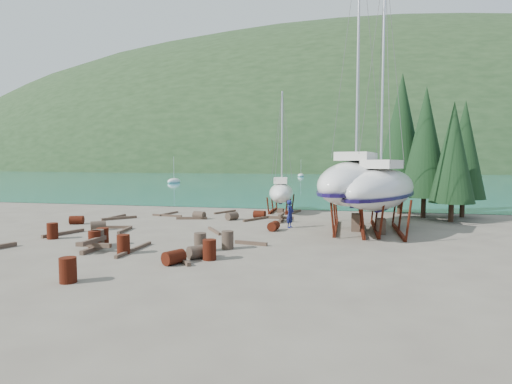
% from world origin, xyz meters
% --- Properties ---
extents(ground, '(600.00, 600.00, 0.00)m').
position_xyz_m(ground, '(0.00, 0.00, 0.00)').
color(ground, '#5D5449').
rests_on(ground, ground).
extents(bay_water, '(700.00, 700.00, 0.00)m').
position_xyz_m(bay_water, '(0.00, 315.00, 0.01)').
color(bay_water, teal).
rests_on(bay_water, ground).
extents(far_hill, '(800.00, 360.00, 110.00)m').
position_xyz_m(far_hill, '(0.00, 320.00, 0.00)').
color(far_hill, '#1D3118').
rests_on(far_hill, ground).
extents(far_house_left, '(6.60, 5.60, 5.60)m').
position_xyz_m(far_house_left, '(-60.00, 190.00, 2.92)').
color(far_house_left, beige).
rests_on(far_house_left, ground).
extents(far_house_center, '(6.60, 5.60, 5.60)m').
position_xyz_m(far_house_center, '(-20.00, 190.00, 2.92)').
color(far_house_center, beige).
rests_on(far_house_center, ground).
extents(far_house_right, '(6.60, 5.60, 5.60)m').
position_xyz_m(far_house_right, '(30.00, 190.00, 2.92)').
color(far_house_right, beige).
rests_on(far_house_right, ground).
extents(cypress_near_right, '(3.60, 3.60, 10.00)m').
position_xyz_m(cypress_near_right, '(12.50, 12.00, 5.79)').
color(cypress_near_right, black).
rests_on(cypress_near_right, ground).
extents(cypress_mid_right, '(3.06, 3.06, 8.50)m').
position_xyz_m(cypress_mid_right, '(14.00, 10.00, 4.92)').
color(cypress_mid_right, black).
rests_on(cypress_mid_right, ground).
extents(cypress_back_left, '(4.14, 4.14, 11.50)m').
position_xyz_m(cypress_back_left, '(11.00, 14.00, 6.66)').
color(cypress_back_left, black).
rests_on(cypress_back_left, ground).
extents(cypress_far_right, '(3.24, 3.24, 9.00)m').
position_xyz_m(cypress_far_right, '(15.50, 13.00, 5.21)').
color(cypress_far_right, black).
rests_on(cypress_far_right, ground).
extents(moored_boat_left, '(2.00, 5.00, 6.05)m').
position_xyz_m(moored_boat_left, '(-30.00, 60.00, 0.39)').
color(moored_boat_left, silver).
rests_on(moored_boat_left, ground).
extents(moored_boat_mid, '(2.00, 5.00, 6.05)m').
position_xyz_m(moored_boat_mid, '(10.00, 80.00, 0.39)').
color(moored_boat_mid, silver).
rests_on(moored_boat_mid, ground).
extents(moored_boat_far, '(2.00, 5.00, 6.05)m').
position_xyz_m(moored_boat_far, '(-8.00, 110.00, 0.39)').
color(moored_boat_far, silver).
rests_on(moored_boat_far, ground).
extents(large_sailboat_near, '(6.08, 12.23, 18.52)m').
position_xyz_m(large_sailboat_near, '(7.29, 5.05, 2.98)').
color(large_sailboat_near, silver).
rests_on(large_sailboat_near, ground).
extents(large_sailboat_far, '(6.48, 10.71, 16.33)m').
position_xyz_m(large_sailboat_far, '(8.73, 4.24, 2.67)').
color(large_sailboat_far, silver).
rests_on(large_sailboat_far, ground).
extents(small_sailboat_shore, '(2.89, 6.64, 10.28)m').
position_xyz_m(small_sailboat_shore, '(1.26, 13.03, 1.70)').
color(small_sailboat_shore, silver).
rests_on(small_sailboat_shore, ground).
extents(worker, '(0.59, 0.75, 1.80)m').
position_xyz_m(worker, '(3.19, 4.81, 0.90)').
color(worker, '#11164D').
rests_on(worker, ground).
extents(drum_0, '(0.58, 0.58, 0.88)m').
position_xyz_m(drum_0, '(-5.17, -3.68, 0.44)').
color(drum_0, '#531A0E').
rests_on(drum_0, ground).
extents(drum_1, '(1.01, 1.05, 0.58)m').
position_xyz_m(drum_1, '(0.46, -4.44, 0.29)').
color(drum_1, '#2D2823').
rests_on(drum_1, ground).
extents(drum_2, '(1.02, 0.85, 0.58)m').
position_xyz_m(drum_2, '(-11.28, 3.09, 0.29)').
color(drum_2, '#531A0E').
rests_on(drum_2, ground).
extents(drum_3, '(0.58, 0.58, 0.88)m').
position_xyz_m(drum_3, '(-2.65, -8.78, 0.44)').
color(drum_3, '#531A0E').
rests_on(drum_3, ground).
extents(drum_4, '(0.95, 0.69, 0.58)m').
position_xyz_m(drum_4, '(0.27, 8.92, 0.29)').
color(drum_4, '#531A0E').
rests_on(drum_4, ground).
extents(drum_5, '(0.58, 0.58, 0.88)m').
position_xyz_m(drum_5, '(1.14, -2.29, 0.44)').
color(drum_5, '#2D2823').
rests_on(drum_5, ground).
extents(drum_6, '(0.68, 0.94, 0.58)m').
position_xyz_m(drum_6, '(2.36, 3.43, 0.29)').
color(drum_6, '#531A0E').
rests_on(drum_6, ground).
extents(drum_7, '(0.58, 0.58, 0.88)m').
position_xyz_m(drum_7, '(1.03, -4.57, 0.44)').
color(drum_7, '#531A0E').
rests_on(drum_7, ground).
extents(drum_8, '(0.58, 0.58, 0.88)m').
position_xyz_m(drum_8, '(-9.01, -1.92, 0.44)').
color(drum_8, '#531A0E').
rests_on(drum_8, ground).
extents(drum_9, '(0.99, 0.77, 0.58)m').
position_xyz_m(drum_9, '(-4.03, 7.40, 0.29)').
color(drum_9, '#2D2823').
rests_on(drum_9, ground).
extents(drum_11, '(0.94, 1.05, 0.58)m').
position_xyz_m(drum_11, '(-1.47, 7.42, 0.29)').
color(drum_11, '#2D2823').
rests_on(drum_11, ground).
extents(drum_12, '(0.91, 1.05, 0.58)m').
position_xyz_m(drum_12, '(-0.14, -5.61, 0.29)').
color(drum_12, '#531A0E').
rests_on(drum_12, ground).
extents(drum_13, '(0.58, 0.58, 0.88)m').
position_xyz_m(drum_13, '(-3.21, -4.34, 0.44)').
color(drum_13, '#531A0E').
rests_on(drum_13, ground).
extents(drum_14, '(0.58, 0.58, 0.88)m').
position_xyz_m(drum_14, '(-5.29, -2.83, 0.44)').
color(drum_14, '#531A0E').
rests_on(drum_14, ground).
extents(drum_15, '(1.05, 1.01, 0.58)m').
position_xyz_m(drum_15, '(-8.30, 1.17, 0.29)').
color(drum_15, '#2D2823').
rests_on(drum_15, ground).
extents(drum_16, '(0.58, 0.58, 0.88)m').
position_xyz_m(drum_16, '(-5.19, -3.38, 0.44)').
color(drum_16, '#2D2823').
rests_on(drum_16, ground).
extents(drum_17, '(0.58, 0.58, 0.88)m').
position_xyz_m(drum_17, '(0.04, -3.09, 0.44)').
color(drum_17, '#2D2823').
rests_on(drum_17, ground).
extents(timber_0, '(0.57, 2.58, 0.14)m').
position_xyz_m(timber_0, '(-7.45, 9.41, 0.07)').
color(timber_0, brown).
rests_on(timber_0, ground).
extents(timber_2, '(1.81, 2.11, 0.19)m').
position_xyz_m(timber_2, '(-9.75, 5.88, 0.09)').
color(timber_2, brown).
rests_on(timber_2, ground).
extents(timber_3, '(0.24, 3.28, 0.15)m').
position_xyz_m(timber_3, '(-3.04, -3.70, 0.07)').
color(timber_3, brown).
rests_on(timber_3, ground).
extents(timber_4, '(1.98, 0.56, 0.17)m').
position_xyz_m(timber_4, '(-7.59, 2.08, 0.09)').
color(timber_4, brown).
rests_on(timber_4, ground).
extents(timber_5, '(1.76, 1.96, 0.16)m').
position_xyz_m(timber_5, '(-0.20, -4.92, 0.08)').
color(timber_5, brown).
rests_on(timber_5, ground).
extents(timber_6, '(0.60, 1.80, 0.19)m').
position_xyz_m(timber_6, '(2.61, 12.95, 0.10)').
color(timber_6, brown).
rests_on(timber_6, ground).
extents(timber_7, '(1.77, 0.49, 0.17)m').
position_xyz_m(timber_7, '(2.01, -1.06, 0.09)').
color(timber_7, brown).
rests_on(timber_7, ground).
extents(timber_8, '(2.25, 0.76, 0.19)m').
position_xyz_m(timber_8, '(-4.49, 7.07, 0.09)').
color(timber_8, brown).
rests_on(timber_8, ground).
extents(timber_9, '(1.25, 2.46, 0.15)m').
position_xyz_m(timber_9, '(-3.27, 11.47, 0.08)').
color(timber_9, brown).
rests_on(timber_9, ground).
extents(timber_10, '(1.56, 2.71, 0.16)m').
position_xyz_m(timber_10, '(0.31, 7.91, 0.08)').
color(timber_10, brown).
rests_on(timber_10, ground).
extents(timber_11, '(1.52, 2.17, 0.15)m').
position_xyz_m(timber_11, '(-1.05, 2.15, 0.08)').
color(timber_11, brown).
rests_on(timber_11, ground).
extents(timber_12, '(0.52, 2.03, 0.17)m').
position_xyz_m(timber_12, '(-6.45, 1.14, 0.08)').
color(timber_12, brown).
rests_on(timber_12, ground).
extents(timber_13, '(0.53, 1.18, 0.22)m').
position_xyz_m(timber_13, '(-9.60, -4.54, 0.11)').
color(timber_13, brown).
rests_on(timber_13, ground).
extents(timber_14, '(0.91, 2.60, 0.18)m').
position_xyz_m(timber_14, '(-9.31, -0.67, 0.09)').
color(timber_14, brown).
rests_on(timber_14, ground).
extents(timber_15, '(2.62, 0.48, 0.15)m').
position_xyz_m(timber_15, '(-7.03, 8.23, 0.07)').
color(timber_15, brown).
rests_on(timber_15, ground).
extents(timber_17, '(0.22, 2.09, 0.16)m').
position_xyz_m(timber_17, '(-10.44, 6.74, 0.08)').
color(timber_17, brown).
rests_on(timber_17, ground).
extents(timber_pile_fore, '(1.80, 1.80, 0.60)m').
position_xyz_m(timber_pile_fore, '(-4.88, -4.18, 0.30)').
color(timber_pile_fore, brown).
rests_on(timber_pile_fore, ground).
extents(timber_pile_aft, '(1.80, 1.80, 0.60)m').
position_xyz_m(timber_pile_aft, '(2.21, 7.30, 0.30)').
color(timber_pile_aft, brown).
rests_on(timber_pile_aft, ground).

